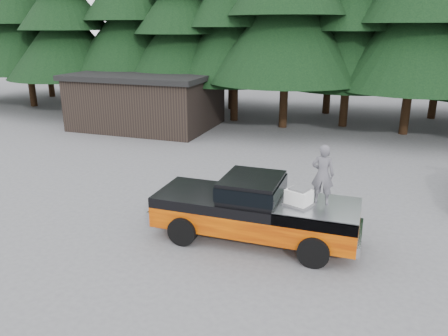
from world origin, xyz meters
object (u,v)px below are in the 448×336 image
(man_on_bed, at_px, (323,175))
(air_compressor, at_px, (299,198))
(pickup_truck, at_px, (255,218))
(utility_building, at_px, (147,100))

(man_on_bed, bearing_deg, air_compressor, 31.87)
(pickup_truck, bearing_deg, man_on_bed, 4.80)
(pickup_truck, xyz_separation_m, air_compressor, (1.27, -0.19, 0.88))
(pickup_truck, xyz_separation_m, utility_building, (-10.32, 12.60, 1.00))
(pickup_truck, distance_m, air_compressor, 1.56)
(pickup_truck, height_order, utility_building, utility_building)
(pickup_truck, bearing_deg, air_compressor, -8.51)
(air_compressor, xyz_separation_m, man_on_bed, (0.56, 0.34, 0.62))
(man_on_bed, height_order, utility_building, utility_building)
(air_compressor, bearing_deg, utility_building, 153.80)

